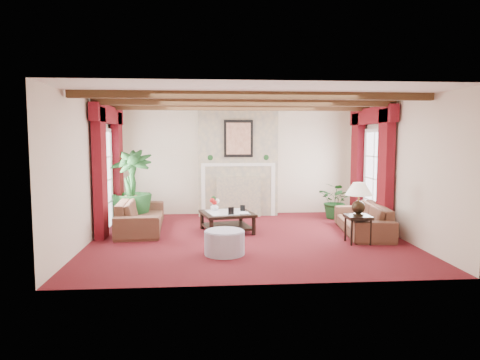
{
  "coord_description": "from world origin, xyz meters",
  "views": [
    {
      "loc": [
        -0.79,
        -8.28,
        1.96
      ],
      "look_at": [
        -0.11,
        0.4,
        1.11
      ],
      "focal_mm": 32.0,
      "sensor_mm": 36.0,
      "label": 1
    }
  ],
  "objects": [
    {
      "name": "left_wall",
      "position": [
        -3.0,
        0.0,
        1.35
      ],
      "size": [
        0.02,
        5.5,
        2.7
      ],
      "primitive_type": "cube",
      "color": "beige",
      "rests_on": "ground"
    },
    {
      "name": "side_table",
      "position": [
        2.02,
        -0.61,
        0.26
      ],
      "size": [
        0.49,
        0.49,
        0.53
      ],
      "primitive_type": null,
      "rotation": [
        0.0,
        0.0,
        -0.11
      ],
      "color": "black",
      "rests_on": "ground"
    },
    {
      "name": "fireplace",
      "position": [
        0.0,
        2.55,
        2.7
      ],
      "size": [
        2.0,
        0.52,
        2.7
      ],
      "primitive_type": null,
      "color": "tan",
      "rests_on": "ground"
    },
    {
      "name": "ceiling_beams",
      "position": [
        0.0,
        0.0,
        2.64
      ],
      "size": [
        6.0,
        3.0,
        0.12
      ],
      "primitive_type": null,
      "color": "#311D0F",
      "rests_on": "ceiling"
    },
    {
      "name": "french_door_left",
      "position": [
        -2.97,
        1.0,
        2.13
      ],
      "size": [
        0.1,
        1.1,
        2.16
      ],
      "primitive_type": null,
      "color": "white",
      "rests_on": "ground"
    },
    {
      "name": "curtains_right",
      "position": [
        2.86,
        1.0,
        2.55
      ],
      "size": [
        0.2,
        2.4,
        2.55
      ],
      "primitive_type": null,
      "color": "#560B0E",
      "rests_on": "ground"
    },
    {
      "name": "sofa_right",
      "position": [
        2.42,
        0.2,
        0.4
      ],
      "size": [
        2.2,
        1.08,
        0.8
      ],
      "primitive_type": "imported",
      "rotation": [
        0.0,
        0.0,
        -1.69
      ],
      "color": "#330E14",
      "rests_on": "ground"
    },
    {
      "name": "table_lamp",
      "position": [
        2.02,
        -0.61,
        0.84
      ],
      "size": [
        0.5,
        0.5,
        0.63
      ],
      "primitive_type": null,
      "color": "black",
      "rests_on": "side_table"
    },
    {
      "name": "right_wall",
      "position": [
        3.0,
        0.0,
        1.35
      ],
      "size": [
        0.02,
        5.5,
        2.7
      ],
      "primitive_type": "cube",
      "color": "beige",
      "rests_on": "ground"
    },
    {
      "name": "photo_frame_a",
      "position": [
        -0.31,
        0.21,
        0.5
      ],
      "size": [
        0.12,
        0.06,
        0.16
      ],
      "primitive_type": null,
      "rotation": [
        0.0,
        0.0,
        0.35
      ],
      "color": "black",
      "rests_on": "coffee_table"
    },
    {
      "name": "ceiling",
      "position": [
        0.0,
        0.0,
        2.7
      ],
      "size": [
        6.0,
        6.0,
        0.0
      ],
      "primitive_type": "plane",
      "rotation": [
        3.14,
        0.0,
        0.0
      ],
      "color": "white",
      "rests_on": "floor"
    },
    {
      "name": "french_door_right",
      "position": [
        2.97,
        1.0,
        2.13
      ],
      "size": [
        0.1,
        1.1,
        2.16
      ],
      "primitive_type": null,
      "color": "white",
      "rests_on": "ground"
    },
    {
      "name": "potted_palm",
      "position": [
        -2.52,
        1.61,
        0.47
      ],
      "size": [
        1.01,
        1.73,
        0.95
      ],
      "primitive_type": "imported",
      "rotation": [
        0.0,
        0.0,
        -0.02
      ],
      "color": "black",
      "rests_on": "ground"
    },
    {
      "name": "coffee_table",
      "position": [
        -0.37,
        0.55,
        0.21
      ],
      "size": [
        1.21,
        1.21,
        0.41
      ],
      "primitive_type": null,
      "rotation": [
        0.0,
        0.0,
        0.22
      ],
      "color": "black",
      "rests_on": "ground"
    },
    {
      "name": "floor",
      "position": [
        0.0,
        0.0,
        0.0
      ],
      "size": [
        6.0,
        6.0,
        0.0
      ],
      "primitive_type": "plane",
      "color": "#3D0A0E",
      "rests_on": "ground"
    },
    {
      "name": "curtains_left",
      "position": [
        -2.86,
        1.0,
        2.55
      ],
      "size": [
        0.2,
        2.4,
        2.55
      ],
      "primitive_type": null,
      "color": "#560B0E",
      "rests_on": "ground"
    },
    {
      "name": "back_wall",
      "position": [
        0.0,
        2.75,
        1.35
      ],
      "size": [
        6.0,
        0.02,
        2.7
      ],
      "primitive_type": "cube",
      "color": "beige",
      "rests_on": "ground"
    },
    {
      "name": "book",
      "position": [
        -0.14,
        0.34,
        0.55
      ],
      "size": [
        0.2,
        0.04,
        0.27
      ],
      "primitive_type": "imported",
      "rotation": [
        0.0,
        0.0,
        0.04
      ],
      "color": "black",
      "rests_on": "coffee_table"
    },
    {
      "name": "photo_frame_b",
      "position": [
        -0.04,
        0.64,
        0.48
      ],
      "size": [
        0.11,
        0.05,
        0.14
      ],
      "primitive_type": null,
      "rotation": [
        0.0,
        0.0,
        -0.34
      ],
      "color": "black",
      "rests_on": "coffee_table"
    },
    {
      "name": "small_plant",
      "position": [
        2.35,
        1.83,
        0.34
      ],
      "size": [
        1.64,
        1.64,
        0.68
      ],
      "primitive_type": "imported",
      "rotation": [
        0.0,
        0.0,
        -0.91
      ],
      "color": "black",
      "rests_on": "ground"
    },
    {
      "name": "flower_vase",
      "position": [
        -0.63,
        0.76,
        0.5
      ],
      "size": [
        0.24,
        0.25,
        0.18
      ],
      "primitive_type": "imported",
      "rotation": [
        0.0,
        0.0,
        0.18
      ],
      "color": "silver",
      "rests_on": "coffee_table"
    },
    {
      "name": "ottoman",
      "position": [
        -0.5,
        -1.2,
        0.2
      ],
      "size": [
        0.68,
        0.68,
        0.4
      ],
      "primitive_type": "cylinder",
      "color": "#9895A9",
      "rests_on": "ground"
    },
    {
      "name": "sofa_left",
      "position": [
        -2.2,
        0.9,
        0.44
      ],
      "size": [
        2.33,
        0.94,
        0.88
      ],
      "primitive_type": "imported",
      "rotation": [
        0.0,
        0.0,
        1.63
      ],
      "color": "#330E14",
      "rests_on": "ground"
    }
  ]
}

